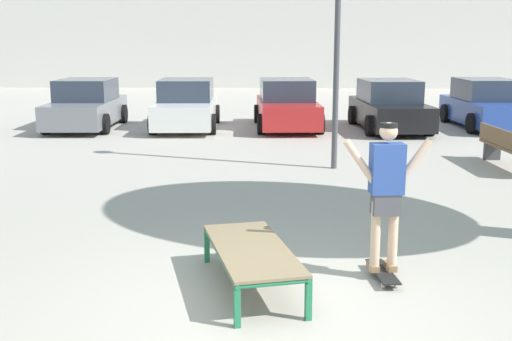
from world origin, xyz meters
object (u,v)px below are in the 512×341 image
(car_black, at_px, (389,107))
(car_grey, at_px, (87,106))
(car_white, at_px, (186,106))
(skater, at_px, (387,187))
(skateboard, at_px, (383,272))
(car_red, at_px, (287,106))
(car_blue, at_px, (486,105))
(skate_box, at_px, (252,251))
(park_bench, at_px, (509,148))

(car_black, bearing_deg, car_grey, 179.53)
(car_white, bearing_deg, skater, -72.38)
(skateboard, bearing_deg, car_black, 79.76)
(car_grey, bearing_deg, skateboard, -60.42)
(car_red, bearing_deg, car_blue, 2.77)
(skate_box, xyz_separation_m, skateboard, (1.48, 0.31, -0.34))
(car_red, relative_size, park_bench, 1.78)
(skater, height_order, car_blue, skater)
(car_grey, xyz_separation_m, car_blue, (12.35, 0.50, 0.00))
(skate_box, height_order, skateboard, skate_box)
(skateboard, height_order, park_bench, park_bench)
(car_white, distance_m, car_black, 6.18)
(car_white, bearing_deg, car_red, 2.89)
(car_blue, bearing_deg, car_white, -177.19)
(skater, distance_m, park_bench, 7.42)
(car_white, bearing_deg, car_grey, -179.26)
(skater, bearing_deg, car_black, 79.76)
(car_grey, height_order, car_red, same)
(skate_box, relative_size, car_black, 0.47)
(skate_box, bearing_deg, car_blue, 62.78)
(skateboard, height_order, car_grey, car_grey)
(car_grey, height_order, car_black, same)
(skate_box, bearing_deg, car_black, 73.67)
(skater, xyz_separation_m, car_white, (-3.95, 12.44, -0.38))
(car_black, bearing_deg, car_red, 174.99)
(car_black, xyz_separation_m, car_blue, (3.09, 0.57, 0.00))
(car_white, bearing_deg, skate_box, -79.03)
(car_black, distance_m, car_blue, 3.14)
(car_red, bearing_deg, car_grey, -178.18)
(car_grey, distance_m, car_white, 3.09)
(car_white, xyz_separation_m, car_red, (3.09, 0.16, 0.00))
(car_black, height_order, car_blue, same)
(car_red, relative_size, car_blue, 1.01)
(car_red, relative_size, car_black, 1.00)
(skateboard, bearing_deg, car_grey, 119.58)
(skate_box, height_order, skater, skater)
(car_red, distance_m, park_bench, 7.69)
(car_red, height_order, park_bench, car_red)
(car_grey, distance_m, car_black, 9.26)
(skateboard, height_order, skater, skater)
(car_white, bearing_deg, skateboard, -72.39)
(park_bench, bearing_deg, skate_box, -127.56)
(skater, relative_size, car_red, 0.39)
(car_white, relative_size, car_red, 0.99)
(car_white, relative_size, car_black, 0.99)
(car_blue, bearing_deg, skater, -112.41)
(skate_box, xyz_separation_m, car_grey, (-5.56, 12.71, 0.28))
(skater, relative_size, park_bench, 0.70)
(car_grey, bearing_deg, car_blue, 2.29)
(skate_box, xyz_separation_m, car_blue, (6.79, 13.21, 0.28))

